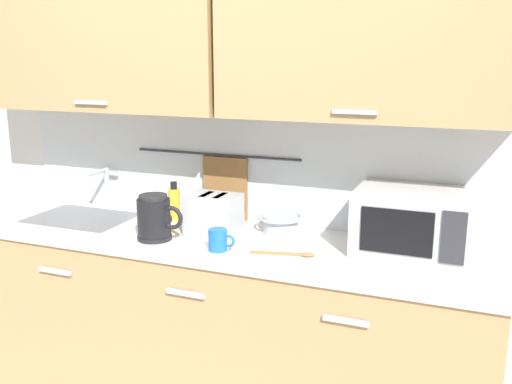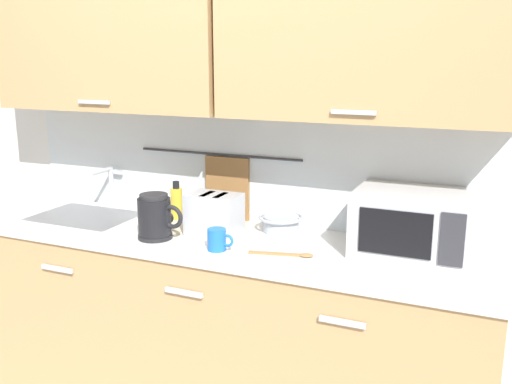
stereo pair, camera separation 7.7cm
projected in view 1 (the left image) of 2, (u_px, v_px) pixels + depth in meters
name	position (u px, v px, depth m)	size (l,w,h in m)	color
counter_unit	(216.00, 323.00, 2.74)	(2.53, 0.64, 0.90)	tan
back_wall_assembly	(236.00, 97.00, 2.70)	(3.70, 0.41, 2.50)	silver
sink_faucet	(104.00, 182.00, 3.09)	(0.09, 0.17, 0.22)	#B2B5BA
microwave	(411.00, 221.00, 2.39)	(0.46, 0.35, 0.27)	silver
electric_kettle	(155.00, 218.00, 2.57)	(0.23, 0.16, 0.21)	black
dish_soap_bottle	(174.00, 203.00, 2.88)	(0.06, 0.06, 0.20)	yellow
mug_near_sink	(158.00, 218.00, 2.76)	(0.12, 0.08, 0.09)	black
mixing_bowl	(280.00, 222.00, 2.70)	(0.21, 0.21, 0.08)	#A5ADB7
toaster	(214.00, 214.00, 2.64)	(0.26, 0.17, 0.19)	#B7BABF
mug_by_kettle	(218.00, 240.00, 2.43)	(0.12, 0.08, 0.09)	blue
wooden_spoon	(290.00, 254.00, 2.38)	(0.27, 0.09, 0.01)	#9E7042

